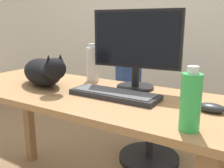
# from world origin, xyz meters

# --- Properties ---
(back_wall) EXTENTS (6.00, 0.04, 2.60)m
(back_wall) POSITION_xyz_m (0.00, 1.50, 1.30)
(back_wall) COLOR beige
(back_wall) RESTS_ON ground_plane
(desk) EXTENTS (1.54, 0.60, 0.74)m
(desk) POSITION_xyz_m (0.00, 0.00, 0.63)
(desk) COLOR #9E7247
(desk) RESTS_ON ground_plane
(office_chair) EXTENTS (0.48, 0.48, 0.90)m
(office_chair) POSITION_xyz_m (0.06, 0.73, 0.38)
(office_chair) COLOR black
(office_chair) RESTS_ON ground_plane
(monitor) EXTENTS (0.48, 0.20, 0.41)m
(monitor) POSITION_xyz_m (0.24, 0.19, 0.97)
(monitor) COLOR black
(monitor) RESTS_ON desk
(keyboard) EXTENTS (0.44, 0.15, 0.03)m
(keyboard) POSITION_xyz_m (0.23, -0.01, 0.75)
(keyboard) COLOR #232328
(keyboard) RESTS_ON desk
(cat) EXTENTS (0.56, 0.33, 0.20)m
(cat) POSITION_xyz_m (-0.23, -0.02, 0.82)
(cat) COLOR black
(cat) RESTS_ON desk
(computer_mouse) EXTENTS (0.11, 0.06, 0.04)m
(computer_mouse) POSITION_xyz_m (0.67, 0.01, 0.76)
(computer_mouse) COLOR #232328
(computer_mouse) RESTS_ON desk
(water_bottle) EXTENTS (0.07, 0.07, 0.22)m
(water_bottle) POSITION_xyz_m (0.64, -0.21, 0.84)
(water_bottle) COLOR green
(water_bottle) RESTS_ON desk
(spray_bottle) EXTENTS (0.08, 0.08, 0.23)m
(spray_bottle) POSITION_xyz_m (-0.07, 0.23, 0.84)
(spray_bottle) COLOR silver
(spray_bottle) RESTS_ON desk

